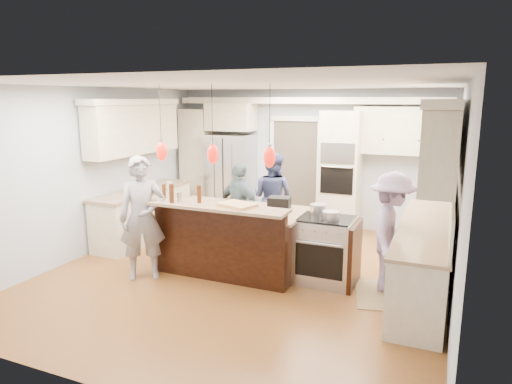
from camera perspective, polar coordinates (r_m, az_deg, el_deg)
ground_plane at (r=6.81m, az=-1.17°, el=-10.07°), size 6.00×6.00×0.00m
room_shell at (r=6.37m, az=-1.24°, el=5.32°), size 5.54×6.04×2.72m
refrigerator at (r=9.52m, az=-3.19°, el=1.80°), size 0.90×0.70×1.80m
oven_column at (r=8.74m, az=10.54°, el=2.42°), size 0.72×0.69×2.30m
back_upper_cabinets at (r=9.20m, az=1.62°, el=6.32°), size 5.30×0.61×2.54m
right_counter_run at (r=6.24m, az=20.95°, el=-2.70°), size 0.64×3.10×2.51m
left_cabinets at (r=8.41m, az=-14.27°, el=1.25°), size 0.64×2.30×2.51m
kitchen_island at (r=6.81m, az=-2.83°, el=-5.75°), size 2.10×1.46×1.12m
island_range at (r=6.43m, az=8.92°, el=-7.22°), size 0.82×0.71×0.92m
pendant_lights at (r=6.03m, az=-5.42°, el=4.78°), size 1.75×0.15×1.03m
person_bar_end at (r=6.58m, az=-14.01°, el=-3.18°), size 0.76×0.70×1.75m
person_far_left at (r=8.07m, az=2.08°, el=-0.67°), size 0.87×0.73×1.60m
person_far_right at (r=7.52m, az=-2.01°, el=-2.02°), size 0.95×0.65×1.49m
person_range_side at (r=6.23m, az=16.55°, el=-4.87°), size 0.60×1.04×1.60m
floor_rug at (r=6.31m, az=15.49°, el=-12.25°), size 0.87×1.10×0.01m
water_bottle at (r=6.43m, az=-10.76°, el=0.09°), size 0.07×0.07×0.27m
beer_bottle_a at (r=6.59m, az=-11.42°, el=0.08°), size 0.06×0.06×0.21m
beer_bottle_b at (r=6.29m, az=-10.51°, el=-0.17°), size 0.09×0.09×0.27m
beer_bottle_c at (r=6.25m, az=-7.12°, el=-0.26°), size 0.08×0.08×0.24m
drink_can at (r=6.37m, az=-9.57°, el=-0.63°), size 0.08×0.08×0.13m
cutting_board at (r=6.04m, az=-2.38°, el=-1.59°), size 0.55×0.46×0.04m
pot_large at (r=6.51m, az=7.75°, el=-2.09°), size 0.23×0.23×0.13m
pot_small at (r=6.21m, az=9.36°, el=-2.89°), size 0.23×0.23×0.11m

